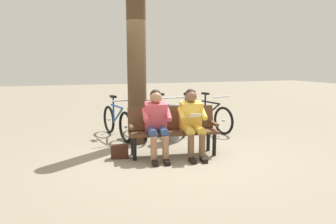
% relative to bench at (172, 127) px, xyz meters
% --- Properties ---
extents(ground_plane, '(40.00, 40.00, 0.00)m').
position_rel_bench_xyz_m(ground_plane, '(-0.01, -0.03, -0.51)').
color(ground_plane, gray).
extents(bench, '(1.65, 0.69, 0.87)m').
position_rel_bench_xyz_m(bench, '(0.00, 0.00, 0.00)').
color(bench, '#51331E').
rests_on(bench, ground).
extents(person_reading, '(0.53, 0.80, 1.20)m').
position_rel_bench_xyz_m(person_reading, '(-0.30, 0.21, 0.16)').
color(person_reading, gold).
rests_on(person_reading, ground).
extents(person_companion, '(0.53, 0.80, 1.20)m').
position_rel_bench_xyz_m(person_companion, '(0.34, 0.12, 0.16)').
color(person_companion, '#D84C59').
rests_on(person_companion, ground).
extents(handbag, '(0.32, 0.20, 0.24)m').
position_rel_bench_xyz_m(handbag, '(0.97, -0.05, -0.39)').
color(handbag, '#3F1E14').
rests_on(handbag, ground).
extents(tree_trunk, '(0.39, 0.39, 3.18)m').
position_rel_bench_xyz_m(tree_trunk, '(0.41, -1.03, 1.08)').
color(tree_trunk, '#4C3823').
rests_on(tree_trunk, ground).
extents(litter_bin, '(0.38, 0.38, 0.76)m').
position_rel_bench_xyz_m(litter_bin, '(-0.29, -0.89, -0.12)').
color(litter_bin, slate).
rests_on(litter_bin, ground).
extents(bicycle_purple, '(0.54, 1.65, 0.94)m').
position_rel_bench_xyz_m(bicycle_purple, '(-1.55, -1.59, -0.15)').
color(bicycle_purple, black).
rests_on(bicycle_purple, ground).
extents(bicycle_blue, '(0.77, 1.56, 0.94)m').
position_rel_bench_xyz_m(bicycle_blue, '(-0.94, -1.70, -0.15)').
color(bicycle_blue, black).
rests_on(bicycle_blue, ground).
extents(bicycle_silver, '(0.48, 1.68, 0.94)m').
position_rel_bench_xyz_m(bicycle_silver, '(-0.43, -1.80, -0.15)').
color(bicycle_silver, black).
rests_on(bicycle_silver, ground).
extents(bicycle_black, '(0.48, 1.68, 0.94)m').
position_rel_bench_xyz_m(bicycle_black, '(0.24, -1.55, -0.15)').
color(bicycle_black, black).
rests_on(bicycle_black, ground).
extents(bicycle_green, '(0.52, 1.66, 0.94)m').
position_rel_bench_xyz_m(bicycle_green, '(0.75, -1.62, -0.15)').
color(bicycle_green, black).
rests_on(bicycle_green, ground).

